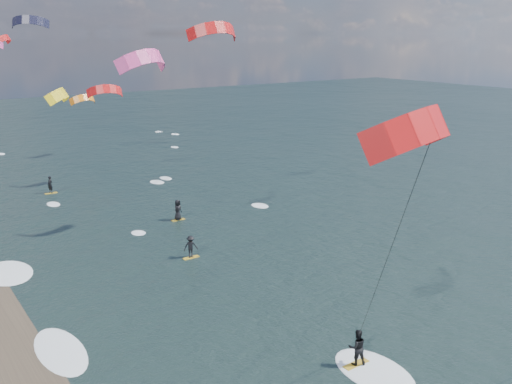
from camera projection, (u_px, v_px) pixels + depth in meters
kitesurfer_near_b at (408, 223)px, 18.66m from camera, size 7.10×8.64×13.11m
far_kitesurfers at (152, 218)px, 43.37m from camera, size 7.26×22.16×1.69m
bg_kite_field at (41, 57)px, 59.85m from camera, size 12.42×70.62×9.77m
shoreline_surf at (46, 358)px, 26.13m from camera, size 2.40×79.40×0.11m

